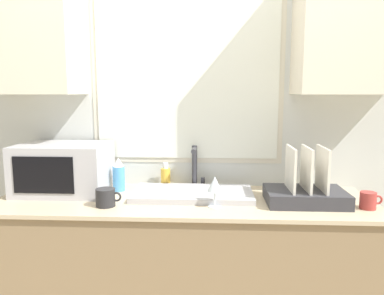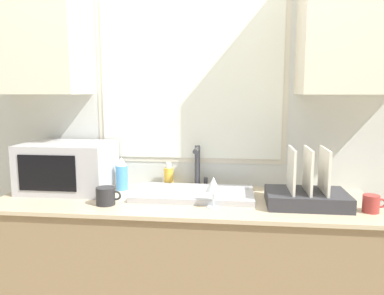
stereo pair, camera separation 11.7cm
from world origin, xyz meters
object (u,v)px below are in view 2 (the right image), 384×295
object	(u,v)px
faucet	(198,164)
dish_rack	(307,193)
microwave	(68,167)
spray_bottle	(122,174)
mug_near_sink	(106,196)
soap_bottle	(169,176)
wine_glass	(213,185)

from	to	relation	value
faucet	dish_rack	bearing A→B (deg)	-25.95
faucet	dish_rack	distance (m)	0.64
microwave	spray_bottle	xyz separation A→B (m)	(0.30, 0.05, -0.05)
mug_near_sink	dish_rack	bearing A→B (deg)	5.99
dish_rack	soap_bottle	size ratio (longest dim) A/B	2.71
mug_near_sink	faucet	bearing A→B (deg)	42.10
spray_bottle	soap_bottle	xyz separation A→B (m)	(0.26, 0.11, -0.03)
wine_glass	spray_bottle	bearing A→B (deg)	153.01
mug_near_sink	wine_glass	size ratio (longest dim) A/B	0.83
microwave	dish_rack	bearing A→B (deg)	-6.24
faucet	soap_bottle	bearing A→B (deg)	175.27
faucet	mug_near_sink	xyz separation A→B (m)	(-0.43, -0.39, -0.10)
faucet	soap_bottle	distance (m)	0.20
microwave	dish_rack	distance (m)	1.32
microwave	soap_bottle	size ratio (longest dim) A/B	3.35
microwave	dish_rack	world-z (taller)	dish_rack
microwave	spray_bottle	size ratio (longest dim) A/B	2.55
spray_bottle	wine_glass	distance (m)	0.61
faucet	spray_bottle	xyz separation A→B (m)	(-0.43, -0.09, -0.05)
dish_rack	wine_glass	bearing A→B (deg)	-169.05
mug_near_sink	microwave	bearing A→B (deg)	141.07
dish_rack	spray_bottle	bearing A→B (deg)	169.38
dish_rack	wine_glass	distance (m)	0.47
spray_bottle	soap_bottle	bearing A→B (deg)	22.34
dish_rack	wine_glass	xyz separation A→B (m)	(-0.46, -0.09, 0.05)
faucet	wine_glass	xyz separation A→B (m)	(0.11, -0.37, -0.03)
soap_bottle	faucet	bearing A→B (deg)	-4.73
soap_bottle	wine_glass	xyz separation A→B (m)	(0.29, -0.38, 0.05)
dish_rack	wine_glass	world-z (taller)	dish_rack
soap_bottle	mug_near_sink	xyz separation A→B (m)	(-0.25, -0.40, -0.02)
dish_rack	soap_bottle	xyz separation A→B (m)	(-0.75, 0.29, 0.00)
soap_bottle	wine_glass	size ratio (longest dim) A/B	0.94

